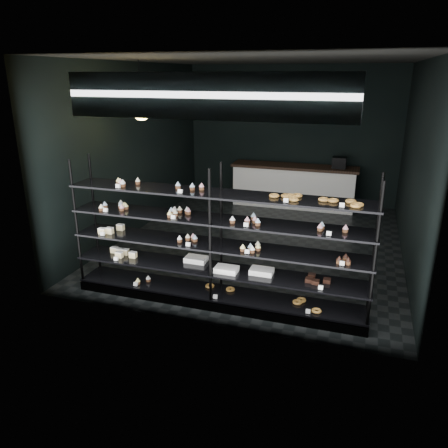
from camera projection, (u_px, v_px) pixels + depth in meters
name	position (u px, v px, depth m)	size (l,w,h in m)	color
room	(262.00, 157.00, 7.68)	(5.01, 6.01, 3.20)	black
display_shelf	(214.00, 260.00, 5.80)	(4.00, 0.50, 1.91)	black
signage	(203.00, 96.00, 4.67)	(3.30, 0.05, 0.50)	#110D42
pendant_lamp	(141.00, 110.00, 6.65)	(0.30, 0.30, 0.88)	black
service_counter	(294.00, 186.00, 10.22)	(2.89, 0.65, 1.23)	silver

